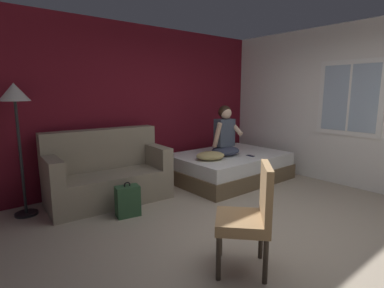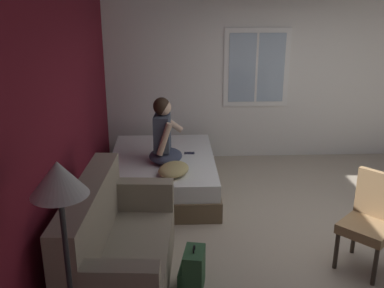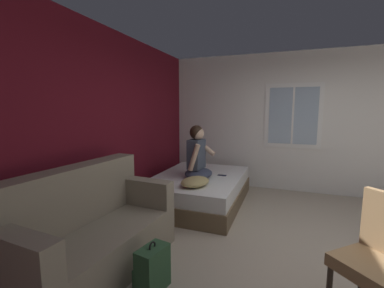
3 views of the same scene
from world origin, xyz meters
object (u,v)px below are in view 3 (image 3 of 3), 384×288
(couch, at_px, (91,233))
(backpack, at_px, (152,269))
(person_seated, at_px, (198,157))
(bed, at_px, (199,189))
(side_chair, at_px, (381,255))
(cell_phone, at_px, (222,175))
(throw_pillow, at_px, (195,182))

(couch, xyz_separation_m, backpack, (-0.04, -0.70, -0.20))
(person_seated, bearing_deg, bed, 12.06)
(side_chair, bearing_deg, person_seated, 49.42)
(side_chair, height_order, backpack, side_chair)
(bed, xyz_separation_m, cell_phone, (0.14, -0.38, 0.25))
(person_seated, bearing_deg, throw_pillow, -165.11)
(cell_phone, bearing_deg, throw_pillow, 166.22)
(side_chair, distance_m, cell_phone, 2.68)
(bed, bearing_deg, backpack, -171.83)
(backpack, xyz_separation_m, cell_phone, (2.35, -0.06, 0.29))
(person_seated, xyz_separation_m, throw_pillow, (-0.46, -0.12, -0.29))
(person_seated, height_order, throw_pillow, person_seated)
(bed, relative_size, cell_phone, 14.11)
(couch, bearing_deg, backpack, -93.42)
(person_seated, relative_size, cell_phone, 6.08)
(throw_pillow, bearing_deg, side_chair, -124.00)
(throw_pillow, bearing_deg, backpack, -174.16)
(side_chair, relative_size, throw_pillow, 2.04)
(side_chair, height_order, person_seated, person_seated)
(side_chair, height_order, cell_phone, side_chair)
(couch, distance_m, side_chair, 2.49)
(couch, bearing_deg, bed, -10.08)
(person_seated, bearing_deg, backpack, -172.11)
(throw_pillow, bearing_deg, couch, 160.97)
(couch, height_order, throw_pillow, couch)
(cell_phone, bearing_deg, couch, 164.66)
(person_seated, height_order, backpack, person_seated)
(side_chair, xyz_separation_m, backpack, (-0.30, 1.77, -0.34))
(bed, bearing_deg, throw_pillow, -165.80)
(person_seated, distance_m, throw_pillow, 0.55)
(couch, xyz_separation_m, side_chair, (0.25, -2.48, 0.14))
(throw_pillow, distance_m, cell_phone, 0.78)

